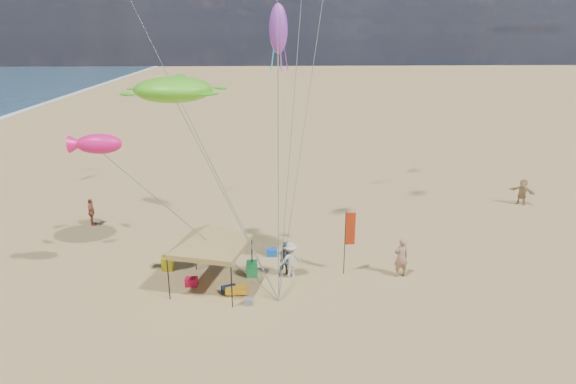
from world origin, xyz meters
The scene contains 19 objects.
ground centered at (0.00, 0.00, 0.00)m, with size 280.00×280.00×0.00m, color tan.
canopy_tent centered at (-3.37, 1.84, 2.88)m, with size 5.41×5.41×3.46m.
feather_flag centered at (2.76, 2.83, 2.07)m, with size 0.48×0.05×3.10m.
cooler_red centered at (-4.34, 2.00, 0.19)m, with size 0.54×0.38×0.38m, color red.
cooler_blue centered at (-0.74, 4.88, 0.19)m, with size 0.54×0.38×0.38m, color blue.
bag_navy centered at (-2.65, 1.35, 0.18)m, with size 0.36×0.36×0.60m, color #0D1A3B.
bag_orange centered at (-4.87, 5.58, 0.18)m, with size 0.36×0.36×0.60m, color #D6510B.
chair_green centered at (-1.67, 2.83, 0.35)m, with size 0.50×0.50×0.70m, color green.
chair_yellow centered at (-5.68, 3.60, 0.35)m, with size 0.50×0.50×0.70m, color gold.
crate_grey centered at (-1.75, 0.30, 0.14)m, with size 0.34×0.30×0.28m, color slate.
beach_cart centered at (-2.31, 1.19, 0.20)m, with size 0.90×0.50×0.24m, color #F2AC1A.
person_near_a centered at (5.15, 2.50, 0.95)m, with size 0.69×0.45×1.90m, color tan.
person_near_b centered at (-0.07, 2.73, 0.84)m, with size 0.82×0.64×1.68m, color #313C44.
person_near_c centered at (0.08, 2.67, 0.85)m, with size 1.09×0.63×1.69m, color beige.
person_far_a centered at (-11.10, 9.41, 0.81)m, with size 0.95×0.40×1.62m, color #9E553D.
person_far_c centered at (15.57, 11.85, 0.85)m, with size 1.58×0.50×1.71m, color tan.
turtle_kite centered at (-4.88, 3.96, 8.37)m, with size 3.35×2.68×1.12m, color #5BD722.
fish_kite centered at (-7.68, 2.15, 6.44)m, with size 1.84×0.92×0.82m, color #FF1378.
squid_kite centered at (-0.26, 8.02, 10.86)m, with size 0.92×0.92×2.40m, color #AA42D6.
Camera 1 is at (-0.88, -17.55, 10.83)m, focal length 30.59 mm.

